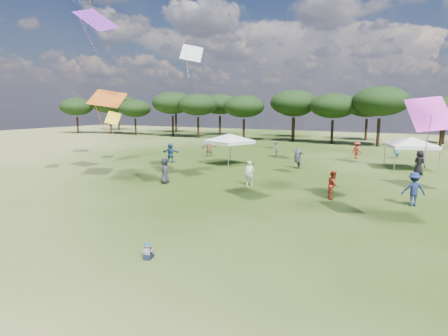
{
  "coord_description": "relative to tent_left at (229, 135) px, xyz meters",
  "views": [
    {
      "loc": [
        7.62,
        -7.03,
        5.1
      ],
      "look_at": [
        0.91,
        6.0,
        2.66
      ],
      "focal_mm": 30.0,
      "sensor_mm": 36.0,
      "label": 1
    }
  ],
  "objects": [
    {
      "name": "tent_right",
      "position": [
        14.1,
        4.6,
        -0.1
      ],
      "size": [
        6.53,
        6.53,
        2.93
      ],
      "rotation": [
        0.0,
        0.0,
        0.3
      ],
      "color": "gray",
      "rests_on": "ground"
    },
    {
      "name": "toddler",
      "position": [
        6.66,
        -19.54,
        -2.35
      ],
      "size": [
        0.43,
        0.47,
        0.58
      ],
      "rotation": [
        0.0,
        0.0,
        0.31
      ],
      "color": "#151B31",
      "rests_on": "ground"
    },
    {
      "name": "tree_line",
      "position": [
        9.18,
        25.45,
        2.82
      ],
      "size": [
        108.78,
        17.63,
        7.77
      ],
      "color": "black",
      "rests_on": "ground"
    },
    {
      "name": "tent_left",
      "position": [
        0.0,
        0.0,
        0.0
      ],
      "size": [
        6.12,
        6.12,
        3.03
      ],
      "rotation": [
        0.0,
        0.0,
        -0.36
      ],
      "color": "gray",
      "rests_on": "ground"
    },
    {
      "name": "ground",
      "position": [
        6.79,
        -21.95,
        -2.61
      ],
      "size": [
        140.0,
        140.0,
        0.0
      ],
      "primitive_type": "plane",
      "color": "#314916",
      "rests_on": "ground"
    },
    {
      "name": "festival_crowd",
      "position": [
        7.34,
        1.26,
        -1.74
      ],
      "size": [
        28.68,
        21.4,
        1.88
      ],
      "color": "#286779",
      "rests_on": "ground"
    }
  ]
}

